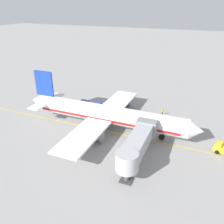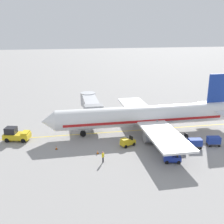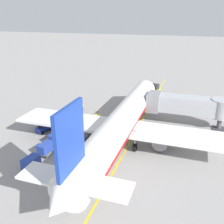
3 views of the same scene
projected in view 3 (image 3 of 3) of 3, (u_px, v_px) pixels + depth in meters
ground_plane at (128, 146)px, 34.13m from camera, size 400.00×400.00×0.00m
gate_lead_in_line at (128, 146)px, 34.13m from camera, size 0.24×80.00×0.01m
parked_airliner at (122, 122)px, 33.91m from camera, size 30.01×37.21×10.63m
jet_bridge at (188, 105)px, 39.36m from camera, size 13.17×3.50×4.98m
pushback_tractor at (153, 91)px, 54.96m from camera, size 3.20×4.80×2.40m
baggage_tug_lead at (97, 121)px, 40.46m from camera, size 2.12×2.77×1.62m
baggage_tug_trailing at (44, 127)px, 38.07m from camera, size 1.71×2.69×1.62m
baggage_tug_spare at (66, 148)px, 32.19m from camera, size 1.93×2.75×1.62m
baggage_cart_front at (56, 138)px, 34.34m from camera, size 1.61×2.97×1.58m
baggage_cart_second_in_train at (46, 148)px, 31.72m from camera, size 1.61×2.97×1.58m
baggage_cart_third_in_train at (31, 162)px, 28.62m from camera, size 1.61×2.97×1.58m
ground_crew_wing_walker at (82, 106)px, 46.13m from camera, size 0.66×0.47×1.69m
safety_cone_nose_left at (122, 102)px, 50.67m from camera, size 0.36×0.36×0.59m
safety_cone_nose_right at (98, 111)px, 45.87m from camera, size 0.36×0.36×0.59m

